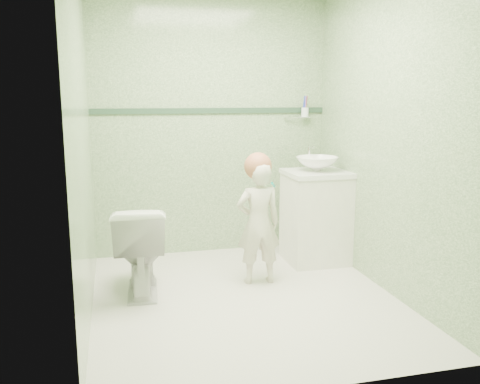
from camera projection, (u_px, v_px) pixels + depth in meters
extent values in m
plane|color=silver|center=(245.00, 298.00, 3.80)|extent=(2.50, 2.50, 0.00)
cube|color=gray|center=(212.00, 127.00, 4.77)|extent=(2.20, 0.04, 2.40)
cube|color=gray|center=(312.00, 158.00, 2.39)|extent=(2.20, 0.04, 2.40)
cube|color=gray|center=(82.00, 140.00, 3.32)|extent=(0.04, 2.50, 2.40)
cube|color=gray|center=(386.00, 134.00, 3.84)|extent=(0.04, 2.50, 2.40)
cube|color=#284331|center=(212.00, 111.00, 4.73)|extent=(2.20, 0.02, 0.05)
cube|color=white|center=(316.00, 218.00, 4.60)|extent=(0.52, 0.50, 0.80)
cube|color=white|center=(317.00, 173.00, 4.52)|extent=(0.54, 0.52, 0.04)
imported|color=white|center=(317.00, 164.00, 4.50)|extent=(0.37, 0.37, 0.13)
cylinder|color=silver|center=(309.00, 155.00, 4.68)|extent=(0.03, 0.03, 0.18)
cylinder|color=silver|center=(311.00, 147.00, 4.62)|extent=(0.02, 0.12, 0.02)
cylinder|color=silver|center=(298.00, 117.00, 4.91)|extent=(0.26, 0.02, 0.02)
cylinder|color=silver|center=(305.00, 112.00, 4.89)|extent=(0.07, 0.07, 0.09)
cylinder|color=#7F54C3|center=(305.00, 105.00, 4.87)|extent=(0.01, 0.01, 0.17)
cylinder|color=#2637C9|center=(304.00, 105.00, 4.87)|extent=(0.01, 0.01, 0.17)
cylinder|color=#B53B31|center=(306.00, 105.00, 4.89)|extent=(0.01, 0.01, 0.17)
cylinder|color=#2637C9|center=(305.00, 105.00, 4.89)|extent=(0.01, 0.01, 0.17)
imported|color=white|center=(140.00, 248.00, 3.87)|extent=(0.43, 0.70, 0.69)
imported|color=beige|center=(258.00, 223.00, 4.04)|extent=(0.36, 0.24, 0.98)
sphere|color=#AB6444|center=(258.00, 166.00, 3.98)|extent=(0.22, 0.22, 0.22)
cylinder|color=#039B92|center=(273.00, 185.00, 3.88)|extent=(0.08, 0.13, 0.06)
cube|color=white|center=(264.00, 179.00, 3.90)|extent=(0.03, 0.03, 0.02)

